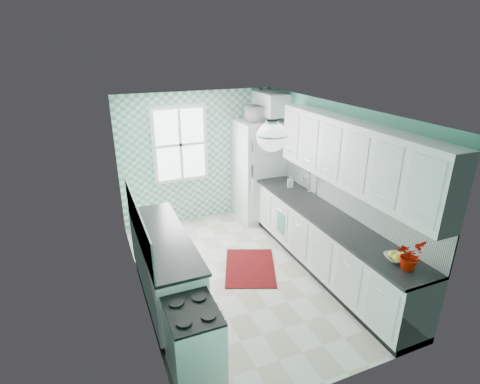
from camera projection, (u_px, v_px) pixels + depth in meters
name	position (u px, v px, depth m)	size (l,w,h in m)	color
floor	(243.00, 274.00, 5.77)	(3.00, 4.40, 0.02)	silver
ceiling	(244.00, 109.00, 4.83)	(3.00, 4.40, 0.02)	white
wall_back	(198.00, 157.00, 7.19)	(3.00, 0.02, 2.50)	#5BB399
wall_front	(339.00, 286.00, 3.40)	(3.00, 0.02, 2.50)	#5BB399
wall_left	(135.00, 216.00, 4.76)	(0.02, 4.40, 2.50)	#5BB399
wall_right	(332.00, 184.00, 5.84)	(0.02, 4.40, 2.50)	#5BB399
accent_wall	(199.00, 158.00, 7.17)	(3.00, 0.01, 2.50)	#66AE95
window	(180.00, 145.00, 6.91)	(1.04, 0.05, 1.44)	white
backsplash_right	(347.00, 197.00, 5.51)	(0.02, 3.60, 0.51)	white
backsplash_left	(138.00, 222.00, 4.72)	(0.02, 2.15, 0.51)	white
upper_cabinets_right	(353.00, 155.00, 5.02)	(0.33, 3.20, 0.90)	white
upper_cabinet_fridge	(269.00, 103.00, 6.96)	(0.40, 0.74, 0.40)	white
ceiling_light	(272.00, 136.00, 4.21)	(0.34, 0.34, 0.35)	silver
base_cabinets_right	(326.00, 245.00, 5.68)	(0.60, 3.60, 0.90)	white
countertop_right	(328.00, 217.00, 5.50)	(0.63, 3.60, 0.04)	black
base_cabinets_left	(165.00, 268.00, 5.10)	(0.60, 2.15, 0.90)	white
countertop_left	(163.00, 237.00, 4.93)	(0.63, 2.15, 0.04)	black
fridge	(259.00, 170.00, 7.34)	(0.85, 0.84, 1.94)	white
stove	(194.00, 340.00, 3.91)	(0.53, 0.66, 0.79)	white
sink	(299.00, 196.00, 6.23)	(0.53, 0.45, 0.53)	silver
rug	(250.00, 267.00, 5.90)	(0.76, 1.09, 0.02)	maroon
dish_towel	(281.00, 223.00, 6.30)	(0.02, 0.25, 0.38)	#6FBFB5
fruit_bowl	(396.00, 258.00, 4.36)	(0.26, 0.26, 0.06)	white
potted_plant	(409.00, 255.00, 4.16)	(0.30, 0.26, 0.34)	#A20D0E
soap_bottle	(290.00, 182.00, 6.53)	(0.09, 0.10, 0.21)	#91A3B2
microwave	(260.00, 113.00, 6.92)	(0.52, 0.35, 0.29)	white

